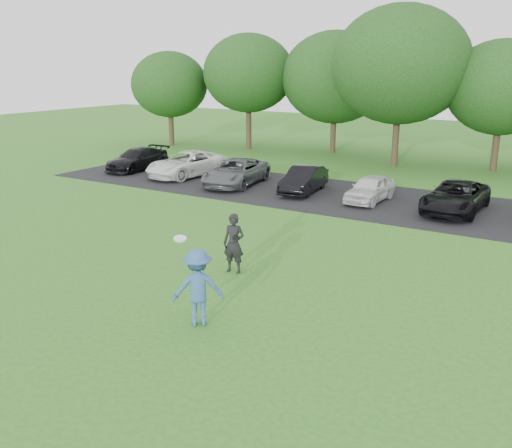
% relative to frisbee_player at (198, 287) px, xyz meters
% --- Properties ---
extents(ground, '(100.00, 100.00, 0.00)m').
position_rel_frisbee_player_xyz_m(ground, '(-0.78, 0.21, -0.87)').
color(ground, '#2F6F1F').
rests_on(ground, ground).
extents(parking_lot, '(32.00, 6.50, 0.03)m').
position_rel_frisbee_player_xyz_m(parking_lot, '(-0.78, 13.21, -0.86)').
color(parking_lot, black).
rests_on(parking_lot, ground).
extents(frisbee_player, '(1.28, 1.23, 2.10)m').
position_rel_frisbee_player_xyz_m(frisbee_player, '(0.00, 0.00, 0.00)').
color(frisbee_player, '#335B92').
rests_on(frisbee_player, ground).
extents(camera_bystander, '(0.67, 0.50, 1.66)m').
position_rel_frisbee_player_xyz_m(camera_bystander, '(-1.14, 3.14, -0.04)').
color(camera_bystander, black).
rests_on(camera_bystander, ground).
extents(parked_cars, '(28.39, 5.10, 1.25)m').
position_rel_frisbee_player_xyz_m(parked_cars, '(-1.40, 13.16, -0.25)').
color(parked_cars, black).
rests_on(parked_cars, parking_lot).
extents(tree_row, '(42.39, 9.85, 8.64)m').
position_rel_frisbee_player_xyz_m(tree_row, '(0.73, 22.97, 4.03)').
color(tree_row, '#38281C').
rests_on(tree_row, ground).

